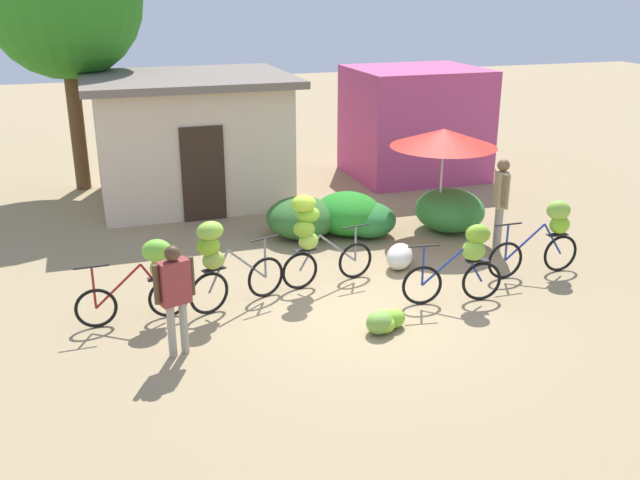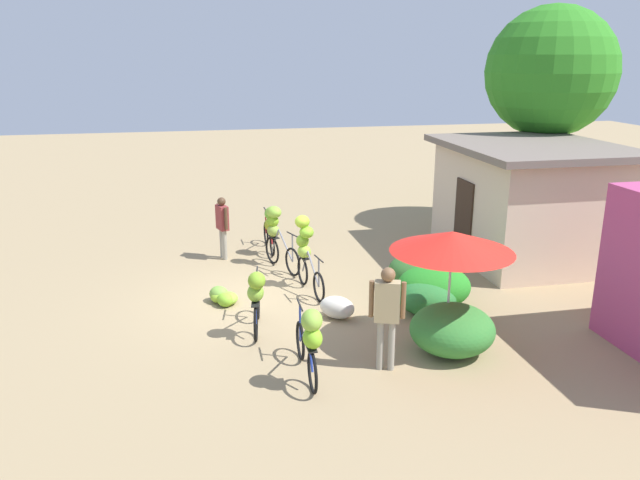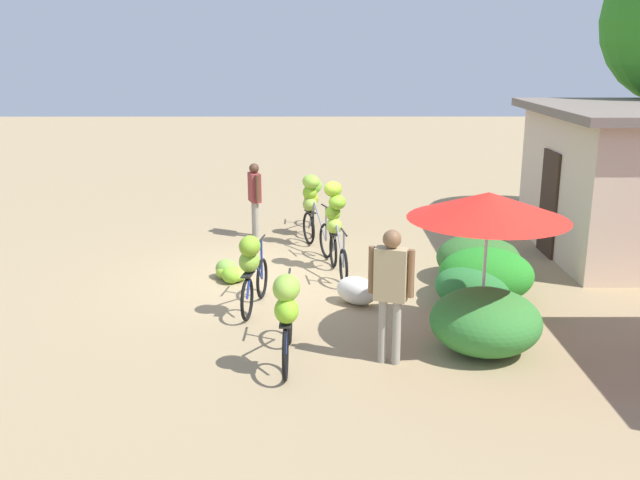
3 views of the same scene
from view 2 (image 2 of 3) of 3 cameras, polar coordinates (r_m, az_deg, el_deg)
ground_plane at (r=13.10m, az=-5.38°, el=-5.38°), size 60.00×60.00×0.00m
building_low at (r=16.19m, az=18.61°, el=3.48°), size 4.56×3.86×2.84m
tree_behind_building at (r=18.79m, az=20.45°, el=14.19°), size 3.58×3.58×6.22m
hedge_bush_front_left at (r=13.62m, az=9.26°, el=-2.86°), size 1.39×1.42×0.79m
hedge_bush_front_right at (r=12.76m, az=10.41°, el=-4.21°), size 1.34×1.49×0.83m
hedge_bush_mid at (r=12.42m, az=9.81°, el=-5.17°), size 1.09×1.18×0.67m
hedge_bush_by_door at (r=10.88m, az=12.05°, el=-8.05°), size 1.38×1.45×0.85m
market_umbrella at (r=10.55m, az=12.05°, el=-0.14°), size 2.09×2.09×2.10m
bicycle_leftmost at (r=15.79m, az=-4.59°, el=1.45°), size 1.65×0.43×1.24m
bicycle_near_pile at (r=14.77m, az=-4.03°, el=0.75°), size 1.61×0.66×1.45m
bicycle_center_loaded at (r=13.31m, az=-1.32°, el=-0.62°), size 1.66×0.43×1.60m
bicycle_by_shop at (r=11.25m, az=-5.86°, el=-5.18°), size 1.61×0.39×1.26m
bicycle_rightmost at (r=9.57m, az=-0.95°, el=-9.01°), size 1.75×0.40×1.29m
banana_pile_on_ground at (r=12.91m, az=-8.91°, el=-5.19°), size 0.78×0.66×0.33m
produce_sack at (r=12.05m, az=1.58°, el=-6.20°), size 0.77×0.82×0.44m
person_vendor at (r=15.44m, az=-8.96°, el=1.67°), size 0.55×0.32×1.57m
person_bystander at (r=9.90m, az=6.18°, el=-6.20°), size 0.32×0.55×1.75m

